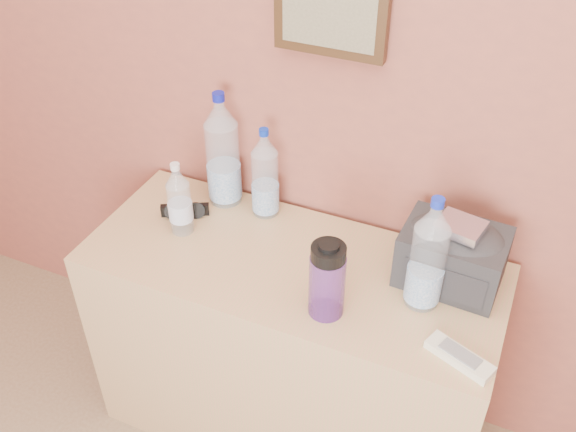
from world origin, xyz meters
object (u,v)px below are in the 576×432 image
object	(u,v)px
ac_remote	(459,357)
foil_packet	(460,227)
pet_large_d	(428,259)
nalgene_bottle	(327,279)
toiletry_bag	(453,254)
pet_large_b	(223,155)
sunglasses	(185,210)
pet_small	(180,202)
dresser	(291,350)
pet_large_c	(265,177)

from	to	relation	value
ac_remote	foil_packet	bearing A→B (deg)	128.84
pet_large_d	nalgene_bottle	size ratio (longest dim) A/B	1.48
nalgene_bottle	toiletry_bag	bearing A→B (deg)	42.87
pet_large_d	foil_packet	world-z (taller)	pet_large_d
pet_large_b	sunglasses	xyz separation A→B (m)	(-0.08, -0.12, -0.15)
sunglasses	foil_packet	bearing A→B (deg)	-25.41
pet_small	nalgene_bottle	size ratio (longest dim) A/B	1.05
dresser	toiletry_bag	size ratio (longest dim) A/B	4.45
pet_large_c	pet_small	distance (m)	0.26
dresser	pet_large_b	world-z (taller)	pet_large_b
ac_remote	foil_packet	size ratio (longest dim) A/B	1.46
pet_large_c	ac_remote	xyz separation A→B (m)	(0.68, -0.35, -0.12)
dresser	sunglasses	size ratio (longest dim) A/B	8.10
pet_large_d	pet_large_b	bearing A→B (deg)	164.24
pet_large_b	ac_remote	bearing A→B (deg)	-23.26
pet_large_c	toiletry_bag	bearing A→B (deg)	-7.30
pet_large_d	nalgene_bottle	xyz separation A→B (m)	(-0.22, -0.13, -0.04)
dresser	ac_remote	xyz separation A→B (m)	(0.51, -0.16, 0.39)
dresser	sunglasses	xyz separation A→B (m)	(-0.39, 0.07, 0.39)
pet_large_b	pet_large_c	size ratio (longest dim) A/B	1.27
pet_large_d	toiletry_bag	xyz separation A→B (m)	(0.05, 0.11, -0.06)
pet_large_b	sunglasses	distance (m)	0.21
ac_remote	nalgene_bottle	bearing A→B (deg)	-162.71
foil_packet	nalgene_bottle	bearing A→B (deg)	-139.15
pet_large_c	nalgene_bottle	xyz separation A→B (m)	(0.32, -0.32, -0.02)
sunglasses	pet_small	bearing A→B (deg)	-92.55
nalgene_bottle	foil_packet	size ratio (longest dim) A/B	1.96
sunglasses	toiletry_bag	xyz separation A→B (m)	(0.81, 0.04, 0.07)
dresser	sunglasses	distance (m)	0.56
dresser	nalgene_bottle	bearing A→B (deg)	-40.68
pet_large_b	pet_small	bearing A→B (deg)	-103.17
dresser	foil_packet	distance (m)	0.72
pet_large_d	toiletry_bag	bearing A→B (deg)	66.73
nalgene_bottle	sunglasses	size ratio (longest dim) A/B	1.53
nalgene_bottle	ac_remote	size ratio (longest dim) A/B	1.34
pet_large_b	pet_small	xyz separation A→B (m)	(-0.04, -0.19, -0.06)
pet_large_d	ac_remote	distance (m)	0.25
sunglasses	pet_large_b	bearing A→B (deg)	31.03
pet_small	ac_remote	size ratio (longest dim) A/B	1.40
nalgene_bottle	pet_large_b	bearing A→B (deg)	145.01
nalgene_bottle	foil_packet	world-z (taller)	nalgene_bottle
ac_remote	pet_small	bearing A→B (deg)	-169.36
pet_large_c	pet_small	size ratio (longest dim) A/B	1.25
pet_large_c	pet_small	bearing A→B (deg)	-136.13
pet_large_d	ac_remote	world-z (taller)	pet_large_d
nalgene_bottle	toiletry_bag	distance (m)	0.36
foil_packet	toiletry_bag	bearing A→B (deg)	116.61
pet_large_d	toiletry_bag	distance (m)	0.13
pet_large_d	ac_remote	xyz separation A→B (m)	(0.14, -0.16, -0.14)
pet_large_c	foil_packet	distance (m)	0.60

